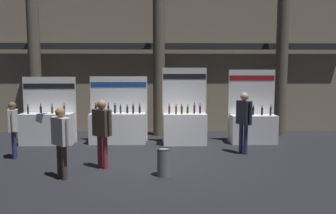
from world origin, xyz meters
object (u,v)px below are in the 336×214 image
Objects in this scene: exhibitor_booth_3 at (253,125)px; visitor_0 at (61,136)px; visitor_1 at (102,127)px; visitor_4 at (13,125)px; exhibitor_booth_2 at (185,125)px; exhibitor_booth_0 at (48,126)px; visitor_3 at (244,117)px; trash_bin at (164,162)px; exhibitor_booth_1 at (118,125)px.

exhibitor_booth_3 is 6.57m from visitor_0.
visitor_1 reaches higher than visitor_4.
exhibitor_booth_2 is 3.60m from visitor_1.
exhibitor_booth_3 is at bearing -113.84° from visitor_1.
exhibitor_booth_2 is at bearing -89.97° from visitor_0.
exhibitor_booth_0 reaches higher than visitor_4.
trash_bin is at bearing -78.80° from visitor_3.
visitor_3 is (1.66, -1.32, 0.47)m from exhibitor_booth_2.
visitor_3 is at bearing -12.67° from exhibitor_booth_0.
trash_bin is 0.36× the size of visitor_3.
visitor_0 is 0.89× the size of visitor_3.
exhibitor_booth_1 is 1.32× the size of visitor_1.
exhibitor_booth_3 reaches higher than trash_bin.
trash_bin is 0.38× the size of visitor_1.
exhibitor_booth_0 is at bearing 178.78° from exhibitor_booth_2.
visitor_4 is (-1.90, 1.81, -0.04)m from visitor_0.
exhibitor_booth_3 is at bearing 4.05° from exhibitor_booth_2.
visitor_4 is at bearing 13.20° from visitor_1.
trash_bin is at bearing -41.68° from exhibitor_booth_0.
trash_bin is (1.56, -3.62, -0.28)m from exhibitor_booth_1.
exhibitor_booth_1 is at bearing 179.29° from exhibitor_booth_3.
visitor_3 is (-0.70, -1.49, 0.50)m from exhibitor_booth_3.
visitor_4 is at bearing -98.79° from exhibitor_booth_0.
visitor_4 is (-0.29, -1.86, 0.34)m from exhibitor_booth_0.
exhibitor_booth_3 is at bearing 81.38° from visitor_4.
exhibitor_booth_2 is 1.03× the size of exhibitor_booth_3.
exhibitor_booth_3 is (7.01, 0.07, -0.00)m from exhibitor_booth_0.
visitor_0 is at bearing -66.28° from exhibitor_booth_0.
exhibitor_booth_2 is at bearing 86.21° from visitor_4.
exhibitor_booth_1 is 3.47× the size of trash_bin.
visitor_1 is at bearing -50.26° from exhibitor_booth_0.
exhibitor_booth_3 is at bearing -104.89° from visitor_0.
visitor_4 is at bearing -165.21° from exhibitor_booth_3.
visitor_1 is (-1.55, 0.63, 0.72)m from trash_bin.
visitor_3 is at bearing -38.48° from exhibitor_booth_2.
visitor_4 is at bearing -116.11° from visitor_3.
exhibitor_booth_3 is 1.37× the size of visitor_3.
exhibitor_booth_0 is at bearing -176.96° from exhibitor_booth_1.
exhibitor_booth_2 reaches higher than exhibitor_booth_1.
visitor_0 is 1.02× the size of visitor_4.
exhibitor_booth_2 is at bearing -5.62° from exhibitor_booth_1.
visitor_4 is at bearing -3.15° from visitor_0.
visitor_1 is at bearing -99.74° from visitor_3.
exhibitor_booth_1 is 0.89× the size of exhibitor_booth_2.
exhibitor_booth_1 is 3.88m from visitor_0.
visitor_3 is 6.61m from visitor_4.
visitor_3 is (3.93, 1.44, 0.06)m from visitor_1.
trash_bin is (-3.08, -3.56, -0.28)m from exhibitor_booth_3.
trash_bin is 1.82m from visitor_1.
trash_bin is at bearing -135.38° from visitor_0.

